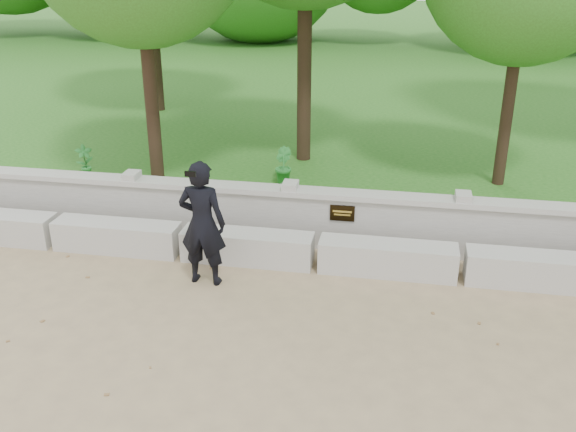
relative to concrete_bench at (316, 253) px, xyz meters
name	(u,v)px	position (x,y,z in m)	size (l,w,h in m)	color
ground	(293,341)	(0.00, -1.90, -0.22)	(80.00, 80.00, 0.00)	tan
lawn	(370,87)	(0.00, 12.10, -0.10)	(40.00, 22.00, 0.25)	#1E5816
concrete_bench	(316,253)	(0.00, 0.00, 0.00)	(11.90, 0.45, 0.45)	#BCBAB1
parapet_wall	(323,218)	(0.00, 0.70, 0.24)	(12.50, 0.35, 0.90)	#B0AEA7
man_main	(202,223)	(-1.42, -0.70, 0.64)	(0.65, 0.58, 1.73)	black
shrub_a	(85,161)	(-4.68, 2.39, 0.32)	(0.31, 0.21, 0.59)	#2D8534
shrub_b	(283,166)	(-0.99, 2.66, 0.36)	(0.36, 0.29, 0.66)	#2D8534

